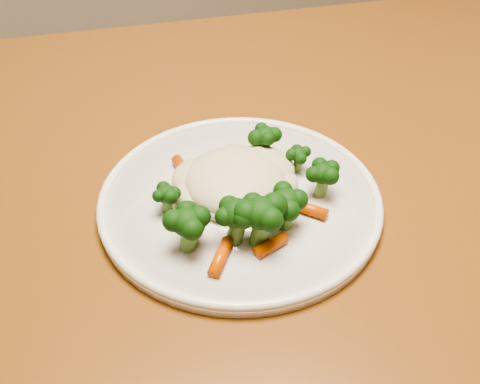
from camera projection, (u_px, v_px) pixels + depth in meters
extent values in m
cube|color=brown|center=(191.00, 189.00, 0.69)|extent=(1.31, 0.96, 0.04)
cube|color=brown|center=(423.00, 184.00, 1.28)|extent=(0.07, 0.07, 0.71)
cylinder|color=white|center=(240.00, 202.00, 0.63)|extent=(0.30, 0.30, 0.01)
ellipsoid|color=beige|center=(235.00, 172.00, 0.63)|extent=(0.13, 0.11, 0.05)
ellipsoid|color=black|center=(188.00, 232.00, 0.56)|extent=(0.05, 0.05, 0.04)
ellipsoid|color=black|center=(261.00, 224.00, 0.56)|extent=(0.06, 0.06, 0.05)
ellipsoid|color=black|center=(285.00, 211.00, 0.58)|extent=(0.05, 0.05, 0.04)
ellipsoid|color=black|center=(322.00, 181.00, 0.62)|extent=(0.04, 0.04, 0.04)
ellipsoid|color=black|center=(298.00, 160.00, 0.66)|extent=(0.03, 0.03, 0.03)
ellipsoid|color=black|center=(265.00, 144.00, 0.67)|extent=(0.04, 0.04, 0.04)
ellipsoid|color=black|center=(167.00, 201.00, 0.60)|extent=(0.03, 0.03, 0.03)
ellipsoid|color=black|center=(191.00, 229.00, 0.57)|extent=(0.04, 0.04, 0.04)
ellipsoid|color=black|center=(237.00, 223.00, 0.57)|extent=(0.05, 0.05, 0.04)
cylinder|color=#CF4E04|center=(184.00, 170.00, 0.66)|extent=(0.02, 0.04, 0.01)
cylinder|color=#CF4E04|center=(237.00, 159.00, 0.67)|extent=(0.03, 0.04, 0.01)
cylinder|color=#CF4E04|center=(264.00, 164.00, 0.67)|extent=(0.05, 0.02, 0.01)
cylinder|color=#CF4E04|center=(186.00, 224.00, 0.59)|extent=(0.01, 0.04, 0.01)
cylinder|color=#CF4E04|center=(221.00, 257.00, 0.56)|extent=(0.04, 0.04, 0.01)
cylinder|color=#CF4E04|center=(271.00, 245.00, 0.57)|extent=(0.04, 0.02, 0.01)
cylinder|color=#CF4E04|center=(310.00, 209.00, 0.61)|extent=(0.03, 0.04, 0.01)
ellipsoid|color=brown|center=(245.00, 175.00, 0.63)|extent=(0.03, 0.03, 0.02)
ellipsoid|color=brown|center=(260.00, 174.00, 0.63)|extent=(0.03, 0.03, 0.02)
ellipsoid|color=brown|center=(224.00, 188.00, 0.61)|extent=(0.02, 0.02, 0.02)
cube|color=tan|center=(211.00, 160.00, 0.65)|extent=(0.03, 0.02, 0.01)
cube|color=tan|center=(233.00, 151.00, 0.66)|extent=(0.02, 0.02, 0.01)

